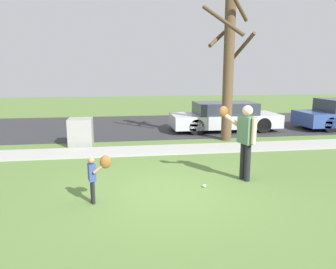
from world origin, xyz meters
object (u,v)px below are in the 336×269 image
(person_child, at_px, (96,172))
(street_tree_near, at_px, (229,65))
(baseball, at_px, (204,186))
(utility_cabinet, at_px, (81,132))
(parked_sedan_silver, at_px, (224,117))
(person_adult, at_px, (245,135))

(person_child, relative_size, street_tree_near, 0.19)
(baseball, height_order, utility_cabinet, utility_cabinet)
(baseball, relative_size, parked_sedan_silver, 0.02)
(baseball, relative_size, utility_cabinet, 0.08)
(person_child, distance_m, parked_sedan_silver, 8.69)
(person_child, xyz_separation_m, street_tree_near, (4.40, 5.29, 2.13))
(utility_cabinet, distance_m, parked_sedan_silver, 6.15)
(person_child, height_order, utility_cabinet, person_child)
(person_adult, relative_size, parked_sedan_silver, 0.39)
(street_tree_near, bearing_deg, person_child, -129.71)
(person_child, height_order, street_tree_near, street_tree_near)
(person_adult, xyz_separation_m, street_tree_near, (1.07, 4.39, 1.68))
(street_tree_near, relative_size, parked_sedan_silver, 1.13)
(person_child, relative_size, parked_sedan_silver, 0.21)
(baseball, relative_size, street_tree_near, 0.01)
(street_tree_near, distance_m, parked_sedan_silver, 2.89)
(street_tree_near, bearing_deg, parked_sedan_silver, 73.96)
(person_child, distance_m, baseball, 2.43)
(street_tree_near, bearing_deg, baseball, -113.84)
(baseball, bearing_deg, street_tree_near, 66.16)
(utility_cabinet, height_order, parked_sedan_silver, parked_sedan_silver)
(person_adult, xyz_separation_m, person_child, (-3.32, -0.90, -0.45))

